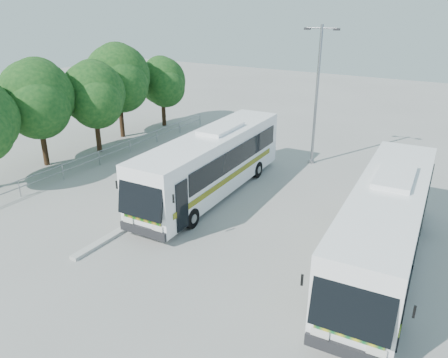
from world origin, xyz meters
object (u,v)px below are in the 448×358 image
Objects in this scene: tree_far_b at (37,97)px; tree_far_e at (163,81)px; tree_far_d at (118,77)px; lamppost at (317,90)px; tree_far_c at (94,93)px; coach_adjacent at (385,224)px; coach_main at (212,162)px.

tree_far_e is at bearing 88.17° from tree_far_b.
tree_far_e is at bearing 81.37° from tree_far_d.
tree_far_d is 0.82× the size of lamppost.
coach_adjacent is (21.02, -4.67, -2.34)m from tree_far_c.
lamppost reaches higher than tree_far_e.
tree_far_c is at bearing -165.39° from lamppost.
coach_adjacent is 12.80m from lamppost.
tree_far_e is at bearing 162.93° from lamppost.
coach_adjacent is at bearing -2.02° from tree_far_b.
coach_main is at bearing -118.21° from lamppost.
tree_far_b is at bearing -174.18° from coach_main.
tree_far_c is 3.93m from tree_far_d.
coach_main is 1.42× the size of lamppost.
tree_far_c is at bearing -72.17° from tree_far_d.
lamppost reaches higher than tree_far_d.
tree_far_c is (0.89, 3.90, -0.31)m from tree_far_b.
tree_far_b reaches higher than tree_far_e.
tree_far_b is 0.55× the size of coach_adjacent.
coach_main is 10.21m from coach_adjacent.
tree_far_b reaches higher than tree_far_c.
lamppost is at bearing 66.67° from coach_main.
lamppost reaches higher than tree_far_b.
coach_adjacent is 1.43× the size of lamppost.
coach_main is at bearing 8.21° from tree_far_b.
tree_far_d is 1.24× the size of tree_far_e.
coach_adjacent is at bearing -16.61° from coach_main.
tree_far_c is 8.22m from tree_far_e.
tree_far_e is 25.16m from coach_adjacent.
coach_main is at bearing 162.07° from coach_adjacent.
tree_far_e is 14.88m from lamppost.
coach_adjacent is (9.90, -2.51, -0.00)m from coach_main.
coach_main is (11.12, -2.17, -2.34)m from tree_far_c.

